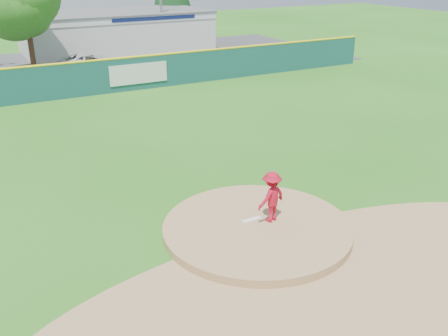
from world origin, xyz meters
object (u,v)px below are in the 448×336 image
pitcher (271,197)px  pool_building_grp (116,31)px  deciduous_tree (25,6)px  van (90,61)px

pitcher → pool_building_grp: pool_building_grp is taller
pitcher → deciduous_tree: deciduous_tree is taller
pool_building_grp → deciduous_tree: deciduous_tree is taller
pool_building_grp → deciduous_tree: bearing=-138.8°
van → pool_building_grp: 7.82m
pool_building_grp → van: bearing=-122.1°
pitcher → pool_building_grp: 32.44m
pitcher → pool_building_grp: bearing=-114.4°
deciduous_tree → pool_building_grp: bearing=41.2°
van → pitcher: bearing=161.9°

